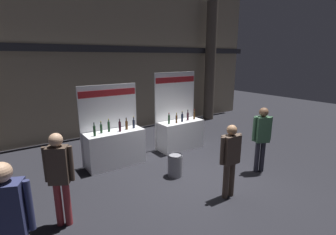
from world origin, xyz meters
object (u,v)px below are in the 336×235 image
at_px(visitor_1, 9,217).
at_px(visitor_4, 262,134).
at_px(exhibitor_booth_1, 180,131).
at_px(visitor_3, 230,155).
at_px(trash_bin, 175,165).
at_px(exhibitor_booth_0, 115,145).
at_px(visitor_2, 59,172).

bearing_deg(visitor_1, visitor_4, 27.84).
bearing_deg(exhibitor_booth_1, visitor_1, -148.39).
height_order(visitor_1, visitor_3, visitor_1).
relative_size(trash_bin, visitor_3, 0.36).
relative_size(exhibitor_booth_0, trash_bin, 3.88).
xyz_separation_m(visitor_1, visitor_4, (5.64, 0.42, -0.07)).
distance_m(exhibitor_booth_0, trash_bin, 1.87).
xyz_separation_m(trash_bin, visitor_2, (-2.83, -0.40, 0.76)).
distance_m(trash_bin, visitor_1, 4.01).
height_order(exhibitor_booth_0, visitor_2, exhibitor_booth_0).
height_order(exhibitor_booth_0, visitor_3, exhibitor_booth_0).
height_order(exhibitor_booth_1, visitor_2, exhibitor_booth_1).
distance_m(trash_bin, visitor_2, 2.96).
height_order(trash_bin, visitor_4, visitor_4).
bearing_deg(exhibitor_booth_1, visitor_3, -107.55).
distance_m(visitor_2, visitor_4, 4.90).
bearing_deg(exhibitor_booth_1, visitor_4, -75.49).
distance_m(trash_bin, visitor_4, 2.42).
relative_size(exhibitor_booth_0, visitor_3, 1.38).
xyz_separation_m(visitor_3, visitor_4, (1.64, 0.38, 0.08)).
height_order(visitor_3, visitor_4, visitor_4).
height_order(visitor_2, visitor_4, visitor_2).
bearing_deg(visitor_4, exhibitor_booth_1, -48.00).
height_order(trash_bin, visitor_3, visitor_3).
bearing_deg(visitor_1, exhibitor_booth_1, 55.20).
xyz_separation_m(exhibitor_booth_0, visitor_2, (-1.83, -1.95, 0.46)).
height_order(visitor_1, visitor_4, visitor_1).
bearing_deg(visitor_1, exhibitor_booth_0, 72.91).
xyz_separation_m(trash_bin, visitor_1, (-3.63, -1.51, 0.83)).
bearing_deg(visitor_4, visitor_2, 19.45).
distance_m(exhibitor_booth_1, visitor_1, 5.85).
xyz_separation_m(visitor_2, visitor_3, (3.21, -1.07, -0.08)).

